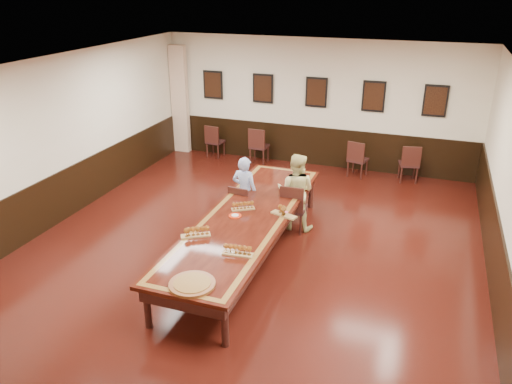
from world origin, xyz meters
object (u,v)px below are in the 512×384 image
at_px(chair_man, 243,206).
at_px(person_man, 245,192).
at_px(person_woman, 296,192).
at_px(conference_table, 246,224).
at_px(spare_chair_c, 358,158).
at_px(carved_platter, 192,284).
at_px(chair_woman, 294,207).
at_px(spare_chair_b, 259,145).
at_px(spare_chair_a, 215,141).
at_px(spare_chair_d, 409,163).

distance_m(chair_man, person_man, 0.28).
xyz_separation_m(person_woman, conference_table, (-0.51, -1.31, -0.14)).
bearing_deg(spare_chair_c, carved_platter, 93.22).
relative_size(chair_man, chair_woman, 0.91).
bearing_deg(person_woman, spare_chair_b, -61.38).
bearing_deg(person_man, spare_chair_a, -51.91).
distance_m(conference_table, carved_platter, 2.20).
bearing_deg(chair_man, conference_table, 120.79).
height_order(spare_chair_b, person_woman, person_woman).
xyz_separation_m(spare_chair_a, carved_platter, (2.75, -6.90, 0.33)).
bearing_deg(person_man, spare_chair_c, -109.68).
bearing_deg(conference_table, chair_man, 114.46).
height_order(spare_chair_c, carved_platter, spare_chair_c).
xyz_separation_m(spare_chair_a, spare_chair_d, (5.08, -0.13, 0.02)).
relative_size(person_man, carved_platter, 1.78).
distance_m(spare_chair_d, carved_platter, 7.17).
relative_size(chair_woman, spare_chair_c, 1.06).
height_order(person_man, person_woman, person_woman).
height_order(person_man, conference_table, person_man).
height_order(spare_chair_d, carved_platter, spare_chair_d).
bearing_deg(conference_table, spare_chair_a, 119.67).
relative_size(chair_man, carved_platter, 1.11).
xyz_separation_m(spare_chair_d, person_man, (-2.85, -3.48, 0.24)).
bearing_deg(person_woman, chair_man, 16.14).
distance_m(chair_woman, spare_chair_d, 3.86).
bearing_deg(conference_table, spare_chair_c, 74.90).
relative_size(spare_chair_c, spare_chair_d, 0.99).
height_order(chair_woman, spare_chair_d, chair_woman).
xyz_separation_m(spare_chair_c, conference_table, (-1.21, -4.50, 0.15)).
distance_m(spare_chair_b, conference_table, 4.83).
relative_size(person_woman, carved_platter, 1.91).
bearing_deg(spare_chair_c, spare_chair_a, 9.99).
bearing_deg(chair_woman, spare_chair_c, -103.15).
height_order(spare_chair_c, person_man, person_man).
bearing_deg(person_woman, conference_table, 67.29).
xyz_separation_m(person_man, carved_platter, (0.51, -3.29, 0.07)).
bearing_deg(chair_man, spare_chair_d, -122.40).
bearing_deg(spare_chair_a, person_woman, 138.35).
height_order(chair_man, spare_chair_d, spare_chair_d).
distance_m(person_man, conference_table, 1.19).
height_order(spare_chair_c, person_woman, person_woman).
height_order(spare_chair_a, spare_chair_c, spare_chair_c).
distance_m(spare_chair_b, person_man, 3.66).
bearing_deg(spare_chair_b, spare_chair_d, 179.84).
relative_size(chair_woman, spare_chair_a, 1.09).
bearing_deg(spare_chair_c, spare_chair_d, -163.59).
xyz_separation_m(spare_chair_b, carved_platter, (1.45, -6.82, 0.30)).
xyz_separation_m(spare_chair_a, spare_chair_b, (1.29, -0.08, 0.03)).
xyz_separation_m(chair_man, person_man, (0.01, 0.09, 0.26)).
distance_m(spare_chair_b, person_woman, 3.83).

